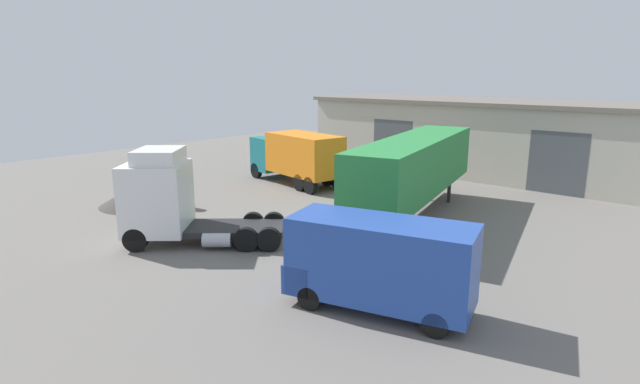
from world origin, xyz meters
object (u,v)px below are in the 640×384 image
object	(u,v)px
box_truck_teal	(296,155)
gravel_pile	(141,193)
oil_drum	(188,200)
delivery_van_blue	(376,262)
container_trailer_green	(414,167)
tractor_unit_white	(169,199)

from	to	relation	value
box_truck_teal	gravel_pile	world-z (taller)	box_truck_teal
box_truck_teal	oil_drum	size ratio (longest dim) A/B	8.30
oil_drum	delivery_van_blue	bearing A→B (deg)	-12.23
container_trailer_green	gravel_pile	xyz separation A→B (m)	(-12.21, -7.11, -1.88)
tractor_unit_white	delivery_van_blue	world-z (taller)	tractor_unit_white
container_trailer_green	oil_drum	bearing A→B (deg)	108.36
tractor_unit_white	container_trailer_green	xyz separation A→B (m)	(5.66, 9.52, 0.67)
container_trailer_green	box_truck_teal	size ratio (longest dim) A/B	1.69
container_trailer_green	box_truck_teal	world-z (taller)	container_trailer_green
delivery_van_blue	oil_drum	world-z (taller)	delivery_van_blue
gravel_pile	oil_drum	xyz separation A→B (m)	(2.59, 1.14, -0.17)
box_truck_teal	delivery_van_blue	bearing A→B (deg)	151.51
delivery_van_blue	oil_drum	bearing A→B (deg)	-27.55
box_truck_teal	container_trailer_green	bearing A→B (deg)	178.14
container_trailer_green	delivery_van_blue	distance (m)	9.88
box_truck_teal	gravel_pile	xyz separation A→B (m)	(-2.56, -9.18, -1.21)
gravel_pile	oil_drum	bearing A→B (deg)	23.72
box_truck_teal	delivery_van_blue	size ratio (longest dim) A/B	1.28
gravel_pile	oil_drum	distance (m)	2.83
container_trailer_green	box_truck_teal	distance (m)	9.90
delivery_van_blue	gravel_pile	xyz separation A→B (m)	(-16.29, 1.83, -0.86)
delivery_van_blue	container_trailer_green	bearing A→B (deg)	-80.82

